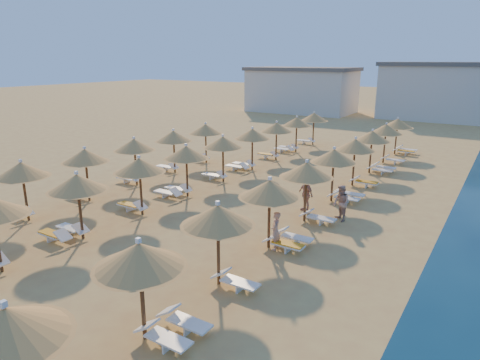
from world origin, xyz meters
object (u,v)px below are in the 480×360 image
Objects in this scene: parasol_row_west at (186,153)px; beachgoer_c at (306,194)px; parasol_row_east at (306,171)px; beachgoer_b at (341,203)px; beachgoer_a at (276,231)px.

parasol_row_west reaches higher than beachgoer_c.
beachgoer_c is at bearing 112.95° from parasol_row_east.
beachgoer_a is (-1.15, -4.63, -0.08)m from beachgoer_b.
beachgoer_b reaches higher than beachgoer_a.
parasol_row_east is 21.82× the size of beachgoer_c.
parasol_row_east reaches higher than beachgoer_c.
parasol_row_east is 21.70× the size of beachgoer_b.
parasol_row_west is 9.06m from beachgoer_b.
beachgoer_b is at bearing 14.97° from beachgoer_c.
beachgoer_c is 5.16m from beachgoer_a.
beachgoer_a is at bearing -25.41° from parasol_row_west.
parasol_row_west is 8.70m from beachgoer_a.
parasol_row_east reaches higher than beachgoer_a.
beachgoer_b reaches higher than beachgoer_c.
beachgoer_c is (-2.07, 0.45, -0.01)m from beachgoer_b.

